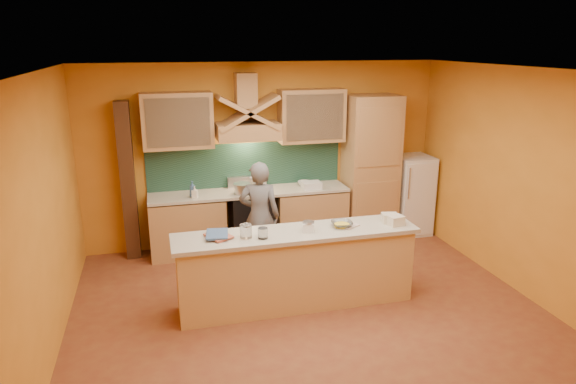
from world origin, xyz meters
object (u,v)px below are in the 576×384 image
object	(u,v)px
stove	(250,220)
person	(260,216)
fridge	(411,195)
kitchen_scale	(308,227)
mixing_bowl	(342,224)

from	to	relation	value
stove	person	world-z (taller)	person
fridge	stove	bearing A→B (deg)	180.00
kitchen_scale	mixing_bowl	world-z (taller)	kitchen_scale
stove	kitchen_scale	size ratio (longest dim) A/B	7.22
fridge	mixing_bowl	distance (m)	2.72
stove	mixing_bowl	bearing A→B (deg)	-67.74
person	mixing_bowl	distance (m)	1.37
person	kitchen_scale	xyz separation A→B (m)	(0.35, -1.15, 0.22)
stove	fridge	size ratio (longest dim) A/B	0.69
kitchen_scale	mixing_bowl	distance (m)	0.44
fridge	person	size ratio (longest dim) A/B	0.84
stove	fridge	xyz separation A→B (m)	(2.70, 0.00, 0.20)
fridge	kitchen_scale	distance (m)	3.07
kitchen_scale	mixing_bowl	xyz separation A→B (m)	(0.44, 0.04, -0.02)
stove	mixing_bowl	size ratio (longest dim) A/B	3.53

